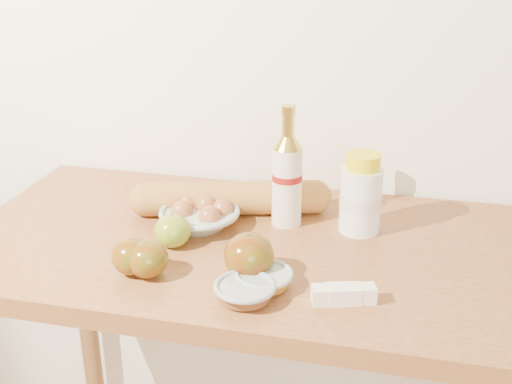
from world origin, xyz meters
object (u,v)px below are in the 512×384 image
cream_bottle (361,196)px  baguette (231,198)px  egg_bowl (200,215)px  table (259,295)px  bourbon_bottle (287,178)px

cream_bottle → baguette: 0.28m
cream_bottle → egg_bowl: (-0.32, -0.06, -0.05)m
cream_bottle → egg_bowl: size_ratio=0.86×
table → cream_bottle: bearing=27.5°
cream_bottle → table: bearing=-145.6°
baguette → bourbon_bottle: bearing=-24.5°
egg_bowl → table: bearing=-17.3°
table → baguette: size_ratio=2.72×
table → egg_bowl: size_ratio=6.18×
cream_bottle → bourbon_bottle: bearing=-172.3°
table → baguette: baguette is taller
egg_bowl → baguette: bearing=58.2°
table → cream_bottle: 0.29m
egg_bowl → bourbon_bottle: bearing=17.2°
egg_bowl → baguette: size_ratio=0.44×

